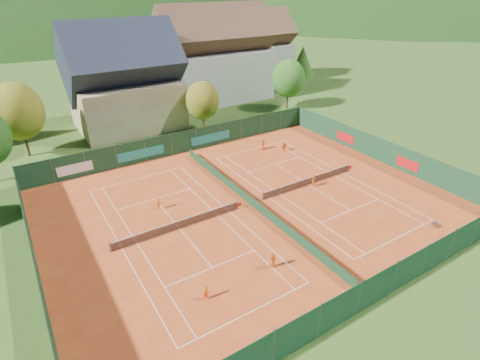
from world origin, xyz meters
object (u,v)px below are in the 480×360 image
(player_left_far, at_px, (158,204))
(hotel_block_a, at_px, (215,60))
(hotel_block_b, at_px, (253,52))
(player_left_near, at_px, (206,293))
(player_right_near, at_px, (314,181))
(ball_hopper, at_px, (435,224))
(player_right_far_b, at_px, (284,147))
(player_right_far_a, at_px, (263,145))
(player_left_mid, at_px, (273,261))
(chalet, at_px, (125,84))

(player_left_far, bearing_deg, hotel_block_a, -132.71)
(hotel_block_b, distance_m, player_left_near, 66.79)
(player_left_near, bearing_deg, player_right_near, 12.84)
(ball_hopper, distance_m, player_right_far_b, 21.80)
(hotel_block_a, xyz_separation_m, hotel_block_b, (14.00, 8.00, -0.76))
(player_right_far_a, bearing_deg, player_right_far_b, 126.95)
(hotel_block_b, bearing_deg, player_right_near, -116.09)
(hotel_block_b, distance_m, player_right_near, 50.00)
(player_left_mid, bearing_deg, ball_hopper, 13.78)
(ball_hopper, bearing_deg, player_right_near, 108.32)
(hotel_block_a, height_order, player_left_far, hotel_block_a)
(chalet, bearing_deg, player_left_near, -100.12)
(player_right_near, bearing_deg, player_right_far_a, 41.25)
(player_right_far_b, bearing_deg, hotel_block_b, -120.23)
(hotel_block_a, xyz_separation_m, player_right_far_b, (-4.48, -26.99, -6.73))
(player_right_far_b, bearing_deg, chalet, -57.72)
(ball_hopper, height_order, player_right_far_a, player_right_far_a)
(ball_hopper, relative_size, player_left_near, 0.61)
(hotel_block_b, distance_m, player_left_far, 55.56)
(hotel_block_a, bearing_deg, player_left_mid, -113.79)
(player_right_far_a, bearing_deg, chalet, -68.27)
(hotel_block_b, bearing_deg, player_right_far_a, -121.92)
(player_left_far, xyz_separation_m, player_right_far_b, (19.91, 4.73, 0.00))
(player_left_mid, bearing_deg, hotel_block_b, 84.08)
(player_left_near, bearing_deg, ball_hopper, -21.69)
(player_left_near, relative_size, player_left_mid, 0.87)
(ball_hopper, xyz_separation_m, player_left_mid, (-16.08, 3.67, 0.20))
(hotel_block_a, distance_m, player_left_mid, 49.75)
(player_left_far, relative_size, player_right_near, 0.85)
(player_left_near, relative_size, player_right_far_a, 0.89)
(hotel_block_b, xyz_separation_m, player_right_far_a, (-20.61, -33.09, -5.88))
(player_left_near, xyz_separation_m, player_right_far_a, (19.38, 20.07, 0.08))
(player_left_far, bearing_deg, player_left_mid, 103.42)
(player_left_mid, bearing_deg, player_right_far_b, 76.26)
(chalet, height_order, ball_hopper, chalet)
(ball_hopper, height_order, player_left_far, player_left_far)
(hotel_block_a, distance_m, ball_hopper, 49.41)
(player_left_mid, bearing_deg, player_left_far, 135.19)
(chalet, bearing_deg, hotel_block_a, 17.53)
(player_right_far_b, bearing_deg, hotel_block_a, -101.81)
(player_left_mid, distance_m, player_left_far, 14.13)
(chalet, height_order, player_left_near, chalet)
(ball_hopper, relative_size, player_left_far, 0.61)
(player_left_near, distance_m, player_left_far, 13.53)
(hotel_block_a, relative_size, hotel_block_b, 1.25)
(ball_hopper, relative_size, player_left_mid, 0.53)
(player_right_near, bearing_deg, hotel_block_a, 35.26)
(hotel_block_a, xyz_separation_m, player_right_far_a, (-6.61, -25.09, -6.64))
(hotel_block_a, relative_size, player_right_far_b, 16.55)
(hotel_block_a, relative_size, player_left_near, 16.37)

